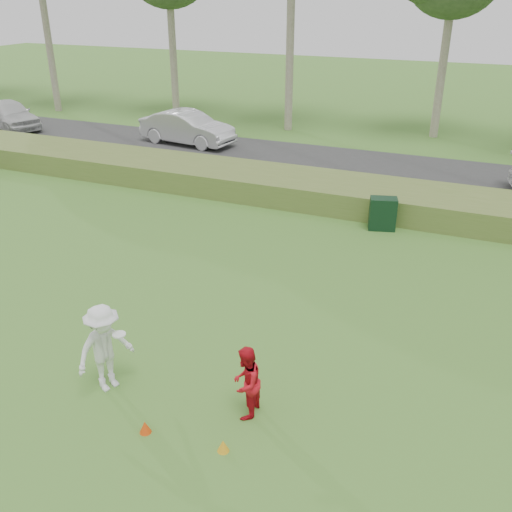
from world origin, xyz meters
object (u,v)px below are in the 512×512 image
at_px(player_red, 246,383).
at_px(car_mid, 187,128).
at_px(player_white, 105,348).
at_px(utility_cabinet, 383,214).
at_px(cone_orange, 145,427).
at_px(car_left, 10,114).
at_px(cone_yellow, 223,446).

height_order(player_red, car_mid, car_mid).
relative_size(player_white, utility_cabinet, 1.73).
distance_m(cone_orange, utility_cabinet, 11.78).
bearing_deg(car_left, cone_yellow, -105.09).
xyz_separation_m(utility_cabinet, car_mid, (-11.71, 7.46, 0.34)).
bearing_deg(cone_orange, cone_yellow, 5.11).
bearing_deg(car_left, car_mid, -61.57).
bearing_deg(car_left, utility_cabinet, -82.24).
bearing_deg(cone_yellow, car_mid, 120.68).
bearing_deg(utility_cabinet, player_white, -123.40).
relative_size(utility_cabinet, car_mid, 0.22).
bearing_deg(car_mid, utility_cabinet, -115.21).
distance_m(player_red, utility_cabinet, 10.41).
xyz_separation_m(player_red, cone_yellow, (0.01, -1.05, -0.64)).
xyz_separation_m(cone_orange, utility_cabinet, (2.04, 11.59, 0.43)).
xyz_separation_m(cone_yellow, car_mid, (-11.22, 18.91, 0.78)).
distance_m(player_white, utility_cabinet, 11.29).
height_order(player_white, utility_cabinet, player_white).
relative_size(car_left, car_mid, 0.94).
bearing_deg(cone_yellow, car_left, 141.08).
relative_size(player_red, car_mid, 0.30).
height_order(player_white, car_mid, player_white).
bearing_deg(car_mid, player_red, -140.60).
bearing_deg(car_mid, car_left, 101.89).
bearing_deg(car_left, player_red, -103.43).
bearing_deg(cone_orange, player_white, 149.14).
distance_m(cone_yellow, car_mid, 22.00).
height_order(player_red, cone_orange, player_red).
height_order(player_white, car_left, player_white).
bearing_deg(cone_yellow, cone_orange, -174.89).
relative_size(cone_orange, car_left, 0.05).
bearing_deg(player_red, car_mid, -150.82).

